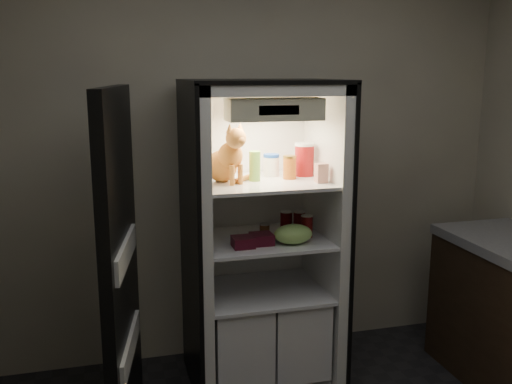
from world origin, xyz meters
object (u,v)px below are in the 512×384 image
grape_bag (293,234)px  mayo_tub (271,165)px  refrigerator (260,258)px  soda_can_b (299,222)px  cream_carton (321,173)px  pepper_jar (304,160)px  parmesan_shaker (255,166)px  condiment_jar (265,230)px  salsa_jar (290,167)px  tabby_cat (227,160)px  soda_can_c (307,226)px  berry_box_right (262,239)px  soda_can_a (286,222)px  berry_box_left (243,242)px

grape_bag → mayo_tub: bearing=99.8°
refrigerator → soda_can_b: (0.24, -0.02, 0.22)m
cream_carton → pepper_jar: bearing=95.1°
parmesan_shaker → condiment_jar: parmesan_shaker is taller
salsa_jar → condiment_jar: salsa_jar is taller
tabby_cat → grape_bag: size_ratio=1.54×
soda_can_b → grape_bag: soda_can_b is taller
mayo_tub → soda_can_c: 0.43m
salsa_jar → grape_bag: (-0.03, -0.17, -0.36)m
parmesan_shaker → cream_carton: size_ratio=1.57×
cream_carton → berry_box_right: (-0.35, 0.02, -0.37)m
salsa_jar → soda_can_a: (0.00, 0.06, -0.35)m
refrigerator → tabby_cat: bearing=-166.1°
refrigerator → berry_box_left: size_ratio=15.60×
soda_can_b → soda_can_c: 0.10m
soda_can_c → soda_can_b: bearing=98.5°
mayo_tub → salsa_jar: bearing=-55.0°
parmesan_shaker → berry_box_left: 0.45m
parmesan_shaker → berry_box_left: bearing=-125.6°
berry_box_left → soda_can_a: bearing=33.7°
refrigerator → condiment_jar: size_ratio=22.76×
condiment_jar → berry_box_left: bearing=-135.8°
refrigerator → soda_can_c: bearing=-24.2°
soda_can_a → soda_can_c: size_ratio=1.01×
soda_can_c → parmesan_shaker: bearing=169.6°
soda_can_b → berry_box_left: (-0.40, -0.19, -0.04)m
refrigerator → berry_box_left: 0.32m
berry_box_right → berry_box_left: bearing=-165.9°
grape_bag → berry_box_right: 0.18m
mayo_tub → pepper_jar: bearing=-10.5°
grape_bag → soda_can_a: bearing=82.2°
soda_can_a → berry_box_right: bearing=-138.0°
refrigerator → soda_can_a: refrigerator is taller
refrigerator → berry_box_right: size_ratio=15.12×
condiment_jar → mayo_tub: bearing=55.9°
parmesan_shaker → grape_bag: size_ratio=0.77×
salsa_jar → cream_carton: bearing=-47.8°
condiment_jar → soda_can_c: bearing=-17.1°
mayo_tub → berry_box_left: (-0.25, -0.28, -0.39)m
refrigerator → cream_carton: size_ratio=16.89×
cream_carton → condiment_jar: size_ratio=1.35×
salsa_jar → condiment_jar: 0.41m
pepper_jar → berry_box_right: pepper_jar is taller
refrigerator → soda_can_a: 0.27m
soda_can_a → parmesan_shaker: bearing=-163.4°
pepper_jar → berry_box_right: 0.57m
salsa_jar → soda_can_b: bearing=20.8°
salsa_jar → pepper_jar: size_ratio=0.70×
salsa_jar → tabby_cat: bearing=-179.4°
soda_can_c → grape_bag: 0.16m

